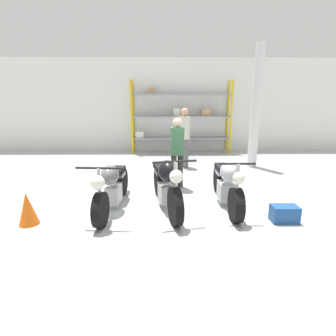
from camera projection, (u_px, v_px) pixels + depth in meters
name	position (u px, v px, depth m)	size (l,w,h in m)	color
ground_plane	(168.00, 209.00, 4.96)	(30.00, 30.00, 0.00)	#B2B7B7
back_wall	(166.00, 106.00, 10.42)	(30.00, 0.08, 3.60)	white
shelving_rack	(180.00, 116.00, 10.17)	(3.86, 0.63, 2.75)	gold
support_pillar	(256.00, 107.00, 7.76)	(0.28, 0.28, 3.60)	silver
motorcycle_grey	(112.00, 186.00, 4.87)	(0.74, 2.12, 0.99)	black
motorcycle_black	(166.00, 184.00, 4.86)	(0.75, 2.03, 1.08)	black
motorcycle_silver	(227.00, 183.00, 5.04)	(0.58, 2.06, 1.01)	black
person_browsing	(184.00, 133.00, 7.89)	(0.45, 0.45, 1.79)	#595960
person_near_rack	(177.00, 148.00, 5.97)	(0.44, 0.44, 1.63)	#38332D
toolbox	(284.00, 214.00, 4.41)	(0.44, 0.26, 0.28)	#1E4C8C
traffic_cone	(28.00, 209.00, 4.28)	(0.32, 0.32, 0.55)	orange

